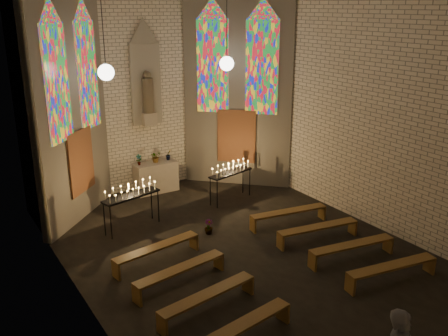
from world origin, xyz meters
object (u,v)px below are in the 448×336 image
at_px(votive_stand_left, 131,193).
at_px(votive_stand_right, 231,170).
at_px(aisle_flower_pot, 209,227).
at_px(altar, 156,177).

bearing_deg(votive_stand_left, votive_stand_right, -7.69).
height_order(aisle_flower_pot, votive_stand_left, votive_stand_left).
distance_m(aisle_flower_pot, votive_stand_left, 2.30).
bearing_deg(votive_stand_left, aisle_flower_pot, -54.28).
bearing_deg(votive_stand_left, altar, 39.30).
relative_size(votive_stand_left, votive_stand_right, 1.05).
bearing_deg(votive_stand_right, altar, 116.34).
bearing_deg(aisle_flower_pot, votive_stand_left, 138.65).
bearing_deg(altar, votive_stand_left, -127.77).
xyz_separation_m(altar, votive_stand_right, (1.65, -1.97, 0.50)).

